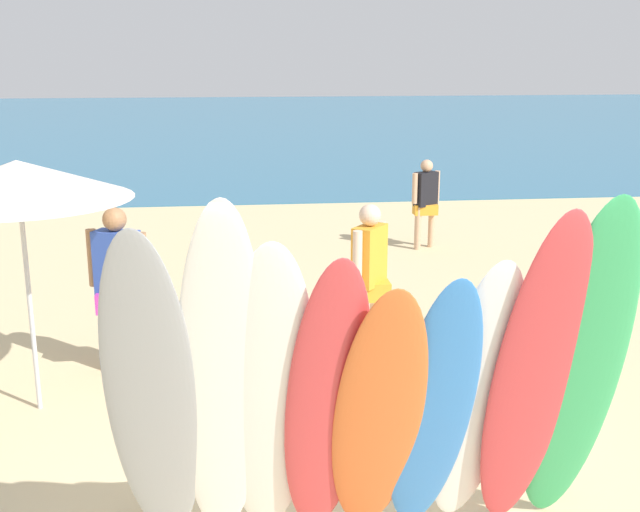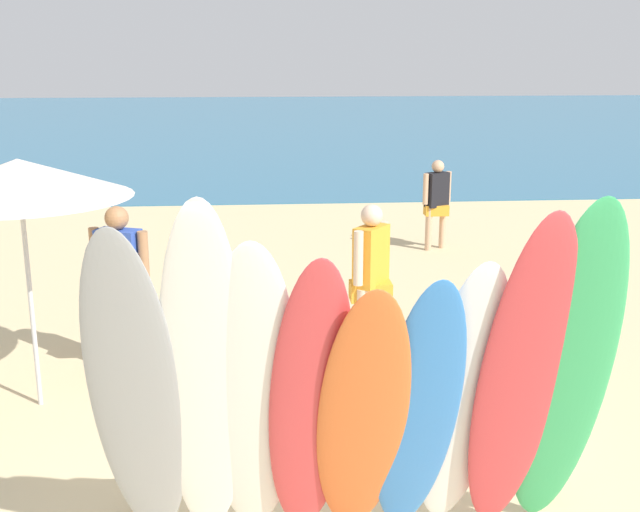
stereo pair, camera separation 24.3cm
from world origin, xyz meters
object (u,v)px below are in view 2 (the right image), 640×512
surfboard_white_1 (204,390)px  beach_umbrella (19,179)px  surfboard_grey_0 (137,403)px  surfboard_red_3 (310,410)px  surfboard_green_8 (565,376)px  surfboard_blue_5 (418,415)px  beachgoer_photographing (437,198)px  beachgoer_midbeach (121,278)px  surfboard_white_2 (253,403)px  surfboard_white_6 (462,403)px  beachgoer_near_rack (371,271)px  surfboard_rack (346,440)px  surfboard_red_7 (519,385)px  surfboard_orange_4 (362,421)px

surfboard_white_1 → beach_umbrella: 3.27m
surfboard_grey_0 → surfboard_white_1: bearing=-0.1°
surfboard_red_3 → surfboard_green_8: surfboard_green_8 is taller
surfboard_red_3 → surfboard_blue_5: bearing=-1.9°
surfboard_grey_0 → surfboard_green_8: bearing=3.4°
surfboard_green_8 → beachgoer_photographing: 8.20m
beachgoer_midbeach → beach_umbrella: beach_umbrella is taller
surfboard_white_2 → beach_umbrella: (-2.02, 2.55, 1.00)m
beach_umbrella → surfboard_white_6: bearing=-36.1°
surfboard_grey_0 → beachgoer_midbeach: 3.46m
beachgoer_near_rack → beach_umbrella: 3.57m
surfboard_white_2 → surfboard_rack: bearing=42.5°
surfboard_white_6 → surfboard_red_3: bearing=-177.6°
surfboard_white_2 → surfboard_red_7: 1.66m
surfboard_rack → surfboard_white_1: bearing=-143.0°
surfboard_orange_4 → surfboard_red_7: bearing=-0.9°
surfboard_blue_5 → beach_umbrella: bearing=135.6°
surfboard_red_7 → beachgoer_photographing: (1.33, 8.14, -0.34)m
surfboard_white_2 → beachgoer_photographing: size_ratio=1.63×
surfboard_green_8 → surfboard_white_2: bearing=-177.3°
beachgoer_photographing → beach_umbrella: size_ratio=0.64×
beachgoer_photographing → surfboard_red_3: bearing=45.4°
surfboard_red_3 → surfboard_red_7: size_ratio=0.93×
surfboard_white_6 → beachgoer_midbeach: (-2.68, 3.23, -0.04)m
surfboard_grey_0 → beachgoer_photographing: bearing=67.4°
surfboard_rack → surfboard_green_8: size_ratio=1.18×
surfboard_red_7 → beach_umbrella: size_ratio=1.08×
surfboard_grey_0 → surfboard_green_8: (2.65, 0.08, 0.04)m
surfboard_orange_4 → surfboard_green_8: (1.29, 0.04, 0.24)m
surfboard_white_6 → surfboard_white_1: bearing=-178.3°
beachgoer_midbeach → beachgoer_near_rack: bearing=25.1°
surfboard_red_7 → beach_umbrella: 4.58m
surfboard_red_3 → surfboard_white_6: size_ratio=1.06×
beachgoer_photographing → beach_umbrella: beach_umbrella is taller
beachgoer_near_rack → surfboard_orange_4: bearing=28.0°
surfboard_rack → surfboard_orange_4: surfboard_orange_4 is taller
surfboard_rack → surfboard_white_6: 1.00m
beach_umbrella → surfboard_blue_5: bearing=-39.7°
surfboard_grey_0 → surfboard_white_1: surfboard_white_1 is taller
surfboard_red_3 → surfboard_orange_4: surfboard_red_3 is taller
beachgoer_near_rack → surfboard_white_1: bearing=13.9°
surfboard_white_1 → surfboard_orange_4: surfboard_white_1 is taller
surfboard_red_3 → beachgoer_near_rack: (0.87, 3.49, -0.12)m
beachgoer_near_rack → beach_umbrella: bearing=-37.3°
surfboard_blue_5 → beachgoer_near_rack: bearing=82.1°
surfboard_grey_0 → surfboard_blue_5: 1.73m
surfboard_red_3 → surfboard_red_7: (1.31, 0.02, 0.11)m
beachgoer_midbeach → beachgoer_photographing: size_ratio=1.16×
surfboard_white_2 → surfboard_red_3: bearing=-4.4°
surfboard_rack → surfboard_red_3: (-0.30, -0.64, 0.56)m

